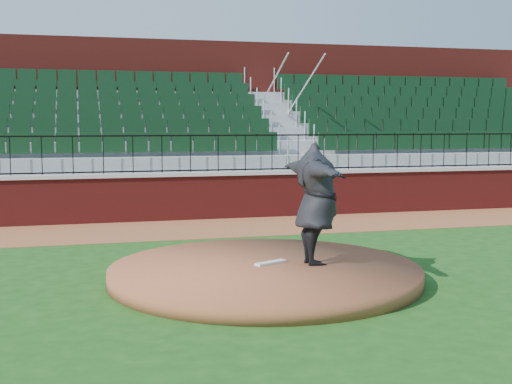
% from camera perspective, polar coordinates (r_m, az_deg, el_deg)
% --- Properties ---
extents(ground, '(90.00, 90.00, 0.00)m').
position_cam_1_polar(ground, '(11.88, 1.87, -6.98)').
color(ground, '#184614').
rests_on(ground, ground).
extents(warning_track, '(34.00, 3.20, 0.01)m').
position_cam_1_polar(warning_track, '(17.03, -3.38, -3.02)').
color(warning_track, brown).
rests_on(warning_track, ground).
extents(field_wall, '(34.00, 0.35, 1.20)m').
position_cam_1_polar(field_wall, '(18.50, -4.38, -0.45)').
color(field_wall, maroon).
rests_on(field_wall, ground).
extents(wall_cap, '(34.00, 0.45, 0.10)m').
position_cam_1_polar(wall_cap, '(18.44, -4.40, 1.56)').
color(wall_cap, '#B7B7B7').
rests_on(wall_cap, field_wall).
extents(wall_railing, '(34.00, 0.05, 1.00)m').
position_cam_1_polar(wall_railing, '(18.41, -4.41, 3.26)').
color(wall_railing, black).
rests_on(wall_railing, wall_cap).
extents(seating_stands, '(34.00, 5.10, 4.60)m').
position_cam_1_polar(seating_stands, '(21.08, -5.78, 4.95)').
color(seating_stands, gray).
rests_on(seating_stands, ground).
extents(concourse_wall, '(34.00, 0.50, 5.50)m').
position_cam_1_polar(concourse_wall, '(23.84, -6.87, 6.13)').
color(concourse_wall, maroon).
rests_on(concourse_wall, ground).
extents(pitchers_mound, '(5.24, 5.24, 0.25)m').
position_cam_1_polar(pitchers_mound, '(11.39, 0.75, -6.89)').
color(pitchers_mound, brown).
rests_on(pitchers_mound, ground).
extents(pitching_rubber, '(0.61, 0.39, 0.04)m').
position_cam_1_polar(pitching_rubber, '(11.50, 1.26, -6.03)').
color(pitching_rubber, silver).
rests_on(pitching_rubber, pitchers_mound).
extents(pitcher, '(0.70, 2.54, 2.07)m').
position_cam_1_polar(pitcher, '(11.34, 5.13, -1.02)').
color(pitcher, black).
rests_on(pitcher, pitchers_mound).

